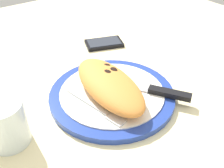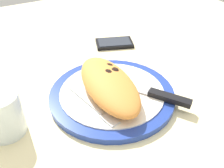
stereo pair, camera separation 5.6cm
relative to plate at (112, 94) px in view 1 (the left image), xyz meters
The scene contains 7 objects.
ground_plane 2.34cm from the plate, ahead, with size 150.00×150.00×3.00cm, color beige.
plate is the anchor object (origin of this frame).
calzone 3.29cm from the plate, 91.58° to the right, with size 24.34×12.70×4.57cm.
fork 6.84cm from the plate, 60.21° to the right, with size 16.51×4.95×0.40cm.
knife 10.24cm from the plate, 50.54° to the left, with size 18.99×13.36×1.20cm.
smartphone 26.03cm from the plate, 149.39° to the left, with size 10.22×12.87×1.16cm.
water_glass 23.25cm from the plate, 91.75° to the right, with size 7.48×7.48×8.86cm.
Camera 1 is at (36.83, -26.86, 37.15)cm, focal length 40.87 mm.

